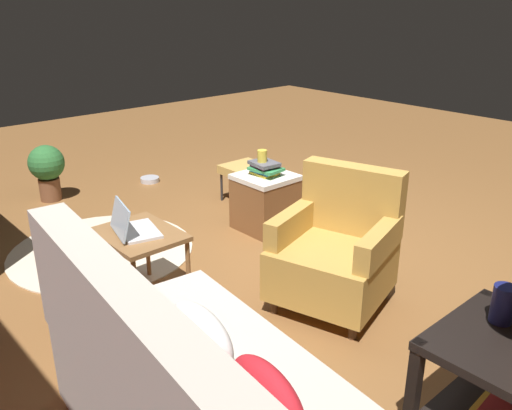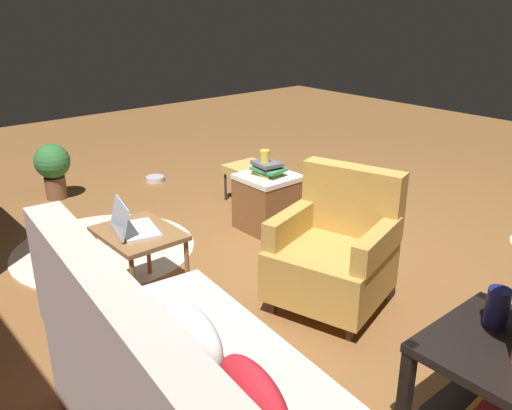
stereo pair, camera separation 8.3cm
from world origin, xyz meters
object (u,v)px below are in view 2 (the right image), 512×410
Objects in this scene: tv_remote at (267,169)px; side_table at (508,386)px; book_stack_hamper at (268,168)px; pet_bowl_steel at (155,179)px; laptop_desk at (139,240)px; potted_plant at (53,166)px; wicker_hamper at (268,202)px; ottoman at (250,170)px; laptop at (131,225)px; small_vase at (497,307)px; yellow_mug at (265,156)px; armchair at (335,252)px.

side_table is at bearing 167.50° from tv_remote.
book_stack_hamper is 1.40× the size of pet_bowl_steel.
laptop_desk is 2.25m from potted_plant.
book_stack_hamper reaches higher than pet_bowl_steel.
wicker_hamper reaches higher than ottoman.
side_table is 1.16× the size of potted_plant.
book_stack_hamper is (0.32, -1.43, 0.01)m from laptop.
laptop is at bearing 113.35° from tv_remote.
ottoman reaches higher than pet_bowl_steel.
book_stack_hamper reaches higher than potted_plant.
small_vase reaches higher than yellow_mug.
yellow_mug is 0.50× the size of pet_bowl_steel.
potted_plant reaches higher than laptop_desk.
small_vase is at bearing 170.35° from pet_bowl_steel.
book_stack_hamper is at bearing 152.72° from ottoman.
ottoman is 1.92m from potted_plant.
wicker_hamper is at bearing -18.48° from small_vase.
laptop_desk is 5.60× the size of yellow_mug.
armchair is 2.97m from pet_bowl_steel.
small_vase is 2.48m from yellow_mug.
yellow_mug is (1.20, -0.46, 0.28)m from armchair.
tv_remote is at bearing -73.84° from laptop_desk.
armchair is 4.35× the size of pet_bowl_steel.
tv_remote is (0.09, -0.08, -0.05)m from book_stack_hamper.
wicker_hamper is 0.40m from yellow_mug.
potted_plant is (2.23, -0.29, -0.09)m from laptop_desk.
potted_plant reaches higher than pet_bowl_steel.
potted_plant is (2.22, -0.33, -0.20)m from laptop.
small_vase reaches higher than tv_remote.
laptop is 1.49m from wicker_hamper.
tv_remote is at bearing 155.80° from ottoman.
pet_bowl_steel is at bearing -7.65° from armchair.
tv_remote is (0.08, -0.10, -0.15)m from yellow_mug.
armchair reaches higher than small_vase.
laptop reaches higher than side_table.
armchair reaches higher than laptop.
ottoman is at bearing -160.61° from pet_bowl_steel.
side_table is 1.14× the size of laptop_desk.
ottoman is at bearing -29.34° from yellow_mug.
yellow_mug is at bearing -18.97° from side_table.
pet_bowl_steel is (2.92, -0.39, -0.34)m from armchair.
small_vase is 1.08× the size of tv_remote.
book_stack_hamper is 0.13m from tv_remote.
armchair is at bearing 172.35° from pet_bowl_steel.
book_stack_hamper is at bearing -22.02° from armchair.
small_vase is at bearing 165.46° from armchair.
armchair is 1.25m from laptop_desk.
book_stack_hamper is 1.81m from pet_bowl_steel.
wicker_hamper is at bearing -177.03° from pet_bowl_steel.
side_table is 1.33× the size of wicker_hamper.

